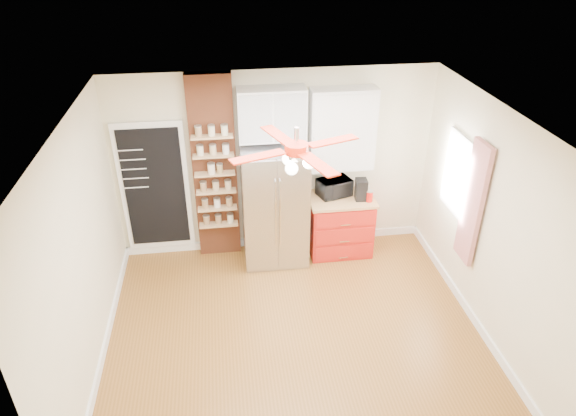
{
  "coord_description": "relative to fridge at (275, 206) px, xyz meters",
  "views": [
    {
      "loc": [
        -0.72,
        -4.61,
        4.42
      ],
      "look_at": [
        0.04,
        0.9,
        1.24
      ],
      "focal_mm": 32.0,
      "sensor_mm": 36.0,
      "label": 1
    }
  ],
  "objects": [
    {
      "name": "wall_right",
      "position": [
        2.3,
        -1.63,
        0.48
      ],
      "size": [
        0.02,
        4.0,
        2.7
      ],
      "primitive_type": "cube",
      "color": "beige",
      "rests_on": "floor"
    },
    {
      "name": "canister_left",
      "position": [
        1.33,
        -0.1,
        0.1
      ],
      "size": [
        0.11,
        0.11,
        0.15
      ],
      "primitive_type": "cylinder",
      "rotation": [
        0.0,
        0.0,
        0.15
      ],
      "color": "red",
      "rests_on": "red_cabinet"
    },
    {
      "name": "fridge",
      "position": [
        0.0,
        0.0,
        0.0
      ],
      "size": [
        0.9,
        0.7,
        1.75
      ],
      "primitive_type": "cube",
      "color": "#B0B0B5",
      "rests_on": "floor"
    },
    {
      "name": "brick_pillar",
      "position": [
        -0.8,
        0.29,
        0.48
      ],
      "size": [
        0.6,
        0.16,
        2.7
      ],
      "primitive_type": "cube",
      "color": "brown",
      "rests_on": "floor"
    },
    {
      "name": "coffee_maker",
      "position": [
        1.23,
        -0.02,
        0.18
      ],
      "size": [
        0.17,
        0.19,
        0.31
      ],
      "primitive_type": "cube",
      "rotation": [
        0.0,
        0.0,
        -0.08
      ],
      "color": "black",
      "rests_on": "red_cabinet"
    },
    {
      "name": "canister_right",
      "position": [
        1.32,
        0.04,
        0.1
      ],
      "size": [
        0.13,
        0.13,
        0.14
      ],
      "primitive_type": "cylinder",
      "rotation": [
        0.0,
        0.0,
        -0.13
      ],
      "color": "#B71B0A",
      "rests_on": "red_cabinet"
    },
    {
      "name": "red_cabinet",
      "position": [
        0.97,
        0.05,
        -0.42
      ],
      "size": [
        0.94,
        0.64,
        0.9
      ],
      "color": "red",
      "rests_on": "floor"
    },
    {
      "name": "wall_back",
      "position": [
        0.05,
        0.37,
        0.48
      ],
      "size": [
        4.5,
        0.02,
        2.7
      ],
      "primitive_type": "cube",
      "color": "beige",
      "rests_on": "floor"
    },
    {
      "name": "upper_glass_cabinet",
      "position": [
        0.0,
        0.2,
        1.27
      ],
      "size": [
        0.9,
        0.35,
        0.7
      ],
      "primitive_type": "cube",
      "color": "white",
      "rests_on": "wall_back"
    },
    {
      "name": "wall_left",
      "position": [
        -2.2,
        -1.63,
        0.48
      ],
      "size": [
        0.02,
        4.0,
        2.7
      ],
      "primitive_type": "cube",
      "color": "beige",
      "rests_on": "floor"
    },
    {
      "name": "window",
      "position": [
        2.28,
        -0.73,
        0.68
      ],
      "size": [
        0.04,
        0.75,
        1.05
      ],
      "primitive_type": "cube",
      "color": "white",
      "rests_on": "wall_right"
    },
    {
      "name": "floor",
      "position": [
        0.05,
        -1.63,
        -0.88
      ],
      "size": [
        4.5,
        4.5,
        0.0
      ],
      "primitive_type": "plane",
      "color": "brown",
      "rests_on": "ground"
    },
    {
      "name": "ceiling",
      "position": [
        0.05,
        -1.63,
        1.83
      ],
      "size": [
        4.5,
        4.5,
        0.0
      ],
      "primitive_type": "plane",
      "color": "white",
      "rests_on": "wall_back"
    },
    {
      "name": "wall_front",
      "position": [
        0.05,
        -3.63,
        0.48
      ],
      "size": [
        4.5,
        0.02,
        2.7
      ],
      "primitive_type": "cube",
      "color": "beige",
      "rests_on": "floor"
    },
    {
      "name": "chalkboard",
      "position": [
        -1.65,
        0.33,
        0.23
      ],
      "size": [
        0.95,
        0.05,
        1.95
      ],
      "color": "white",
      "rests_on": "wall_back"
    },
    {
      "name": "ceiling_fan",
      "position": [
        0.05,
        -1.63,
        1.55
      ],
      "size": [
        1.4,
        1.4,
        0.44
      ],
      "color": "silver",
      "rests_on": "ceiling"
    },
    {
      "name": "pantry_jar_oats",
      "position": [
        -0.84,
        0.12,
        0.57
      ],
      "size": [
        0.11,
        0.11,
        0.14
      ],
      "primitive_type": "cylinder",
      "rotation": [
        0.0,
        0.0,
        0.13
      ],
      "color": "beige",
      "rests_on": "brick_pillar"
    },
    {
      "name": "toaster_oven",
      "position": [
        0.88,
        0.14,
        0.15
      ],
      "size": [
        0.53,
        0.44,
        0.25
      ],
      "primitive_type": "imported",
      "rotation": [
        0.0,
        0.0,
        0.32
      ],
      "color": "black",
      "rests_on": "red_cabinet"
    },
    {
      "name": "curtain",
      "position": [
        2.23,
        -1.28,
        0.57
      ],
      "size": [
        0.06,
        0.4,
        1.55
      ],
      "primitive_type": "cube",
      "color": "#B11717",
      "rests_on": "wall_right"
    },
    {
      "name": "pantry_jar_beans",
      "position": [
        -0.73,
        0.13,
        0.56
      ],
      "size": [
        0.11,
        0.11,
        0.12
      ],
      "primitive_type": "cylinder",
      "rotation": [
        0.0,
        0.0,
        -0.37
      ],
      "color": "olive",
      "rests_on": "brick_pillar"
    },
    {
      "name": "upper_shelf_unit",
      "position": [
        0.97,
        0.22,
        1.0
      ],
      "size": [
        0.9,
        0.3,
        1.15
      ],
      "primitive_type": "cube",
      "color": "white",
      "rests_on": "wall_back"
    }
  ]
}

